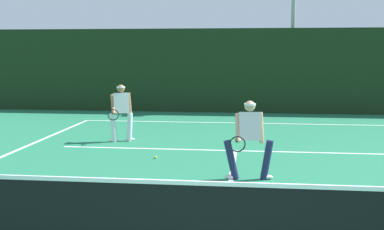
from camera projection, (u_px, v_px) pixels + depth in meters
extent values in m
cube|color=white|center=(239.00, 123.00, 16.57)|extent=(10.84, 0.10, 0.01)
cube|color=white|center=(235.00, 151.00, 11.95)|extent=(8.84, 0.10, 0.01)
cube|color=white|center=(230.00, 188.00, 8.69)|extent=(0.10, 6.40, 0.01)
cube|color=black|center=(219.00, 226.00, 5.48)|extent=(11.69, 0.02, 0.95)
cube|color=white|center=(220.00, 184.00, 5.41)|extent=(11.69, 0.03, 0.05)
cylinder|color=#1E234C|center=(267.00, 160.00, 9.23)|extent=(0.26, 0.16, 0.78)
cylinder|color=#1E234C|center=(231.00, 160.00, 9.25)|extent=(0.32, 0.17, 0.78)
ellipsoid|color=white|center=(266.00, 177.00, 9.28)|extent=(0.27, 0.13, 0.09)
ellipsoid|color=white|center=(231.00, 177.00, 9.29)|extent=(0.27, 0.13, 0.09)
cube|color=silver|center=(250.00, 126.00, 9.15)|extent=(0.43, 0.35, 0.57)
cylinder|color=tan|center=(261.00, 128.00, 9.15)|extent=(0.14, 0.10, 0.59)
cylinder|color=tan|center=(238.00, 128.00, 9.16)|extent=(0.13, 0.43, 0.53)
sphere|color=tan|center=(250.00, 106.00, 9.10)|extent=(0.21, 0.21, 0.21)
cylinder|color=white|center=(250.00, 104.00, 9.10)|extent=(0.24, 0.24, 0.04)
cylinder|color=black|center=(236.00, 141.00, 8.94)|extent=(0.06, 0.26, 0.03)
torus|color=black|center=(238.00, 144.00, 8.60)|extent=(0.29, 0.05, 0.29)
cylinder|color=silver|center=(130.00, 127.00, 13.20)|extent=(0.22, 0.20, 0.79)
cylinder|color=silver|center=(113.00, 128.00, 13.09)|extent=(0.24, 0.20, 0.79)
ellipsoid|color=white|center=(130.00, 139.00, 13.25)|extent=(0.28, 0.20, 0.09)
ellipsoid|color=white|center=(114.00, 140.00, 13.14)|extent=(0.28, 0.20, 0.09)
cube|color=silver|center=(121.00, 103.00, 13.06)|extent=(0.47, 0.38, 0.56)
cylinder|color=#9E704C|center=(129.00, 104.00, 13.12)|extent=(0.16, 0.14, 0.61)
cylinder|color=#9E704C|center=(113.00, 104.00, 13.00)|extent=(0.25, 0.45, 0.53)
sphere|color=#9E704C|center=(121.00, 89.00, 13.01)|extent=(0.21, 0.21, 0.21)
cylinder|color=white|center=(121.00, 87.00, 13.00)|extent=(0.29, 0.29, 0.04)
cylinder|color=black|center=(112.00, 113.00, 12.78)|extent=(0.12, 0.25, 0.03)
torus|color=black|center=(113.00, 115.00, 12.45)|extent=(0.28, 0.13, 0.29)
sphere|color=#D1E033|center=(156.00, 157.00, 11.07)|extent=(0.07, 0.07, 0.07)
cube|color=black|center=(241.00, 71.00, 19.15)|extent=(23.15, 0.12, 3.36)
cylinder|color=#9EA39E|center=(293.00, 29.00, 19.56)|extent=(0.18, 0.18, 6.73)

